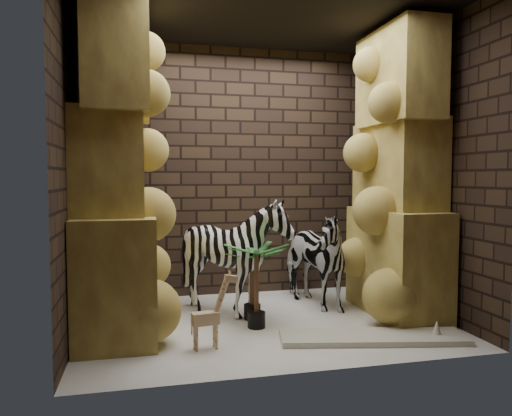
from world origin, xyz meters
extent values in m
plane|color=white|center=(0.00, 0.00, 0.00)|extent=(3.50, 3.50, 0.00)
plane|color=black|center=(0.00, 0.00, 3.00)|extent=(3.50, 3.50, 0.00)
plane|color=black|center=(0.00, 1.25, 1.50)|extent=(3.50, 0.00, 3.50)
plane|color=black|center=(0.00, -1.25, 1.50)|extent=(3.50, 0.00, 3.50)
plane|color=black|center=(-1.75, 0.00, 1.50)|extent=(0.00, 3.00, 3.00)
plane|color=black|center=(1.75, 0.00, 1.50)|extent=(0.00, 3.00, 3.00)
imported|color=white|center=(0.63, 0.48, 0.63)|extent=(0.83, 1.17, 1.25)
imported|color=white|center=(-0.26, 0.29, 0.56)|extent=(1.00, 1.23, 1.12)
cube|color=beige|center=(0.80, -0.71, 0.03)|extent=(1.68, 0.72, 0.05)
camera|label=1|loc=(-1.15, -4.52, 1.44)|focal=33.63mm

